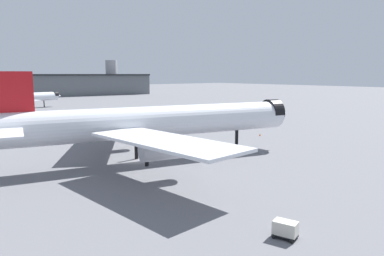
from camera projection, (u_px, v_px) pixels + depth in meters
ground at (133, 162)px, 69.20m from camera, size 900.00×900.00×0.00m
airliner_near_gate at (153, 122)px, 68.74m from camera, size 65.48×58.89×17.25m
airliner_far_taxiway at (18, 98)px, 172.76m from camera, size 44.70×40.40×12.41m
terminal_building at (45, 85)px, 270.55m from camera, size 168.36×46.37×28.17m
baggage_cart_trailing at (285, 229)px, 36.83m from camera, size 2.45×2.74×1.82m
traffic_cone_wingtip at (260, 135)px, 98.19m from camera, size 0.50×0.50×0.63m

